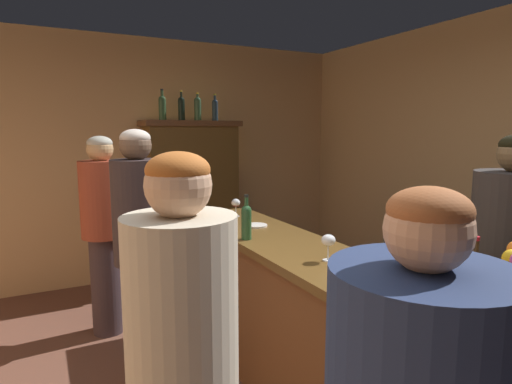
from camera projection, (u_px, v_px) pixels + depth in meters
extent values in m
cube|color=tan|center=(124.00, 161.00, 4.74)|extent=(5.37, 0.12, 2.69)
cube|color=brown|center=(309.00, 336.00, 2.55)|extent=(0.50, 2.83, 0.93)
cube|color=brown|center=(310.00, 257.00, 2.48)|extent=(0.57, 2.95, 0.05)
cube|color=brown|center=(192.00, 201.00, 4.83)|extent=(0.99, 0.40, 1.79)
cube|color=brown|center=(190.00, 123.00, 4.71)|extent=(1.07, 0.46, 0.06)
cylinder|color=#234B29|center=(246.00, 225.00, 2.77)|extent=(0.07, 0.07, 0.19)
sphere|color=#234B29|center=(246.00, 210.00, 2.75)|extent=(0.07, 0.07, 0.07)
cylinder|color=#234B29|center=(246.00, 204.00, 2.75)|extent=(0.03, 0.03, 0.09)
cylinder|color=black|center=(246.00, 196.00, 2.74)|extent=(0.03, 0.03, 0.02)
cylinder|color=black|center=(391.00, 260.00, 1.95)|extent=(0.08, 0.08, 0.23)
sphere|color=black|center=(392.00, 236.00, 1.93)|extent=(0.08, 0.08, 0.08)
cylinder|color=black|center=(392.00, 227.00, 1.93)|extent=(0.03, 0.03, 0.09)
cylinder|color=black|center=(393.00, 216.00, 1.92)|extent=(0.03, 0.03, 0.02)
cylinder|color=#43311C|center=(472.00, 287.00, 1.68)|extent=(0.07, 0.07, 0.18)
sphere|color=#43311C|center=(474.00, 265.00, 1.66)|extent=(0.07, 0.07, 0.07)
cylinder|color=#43311C|center=(475.00, 253.00, 1.66)|extent=(0.03, 0.03, 0.10)
cylinder|color=red|center=(476.00, 238.00, 1.65)|extent=(0.03, 0.03, 0.02)
cylinder|color=white|center=(328.00, 260.00, 2.33)|extent=(0.06, 0.06, 0.00)
cylinder|color=white|center=(328.00, 253.00, 2.32)|extent=(0.01, 0.01, 0.08)
ellipsoid|color=white|center=(328.00, 240.00, 2.31)|extent=(0.08, 0.08, 0.06)
cylinder|color=white|center=(236.00, 216.00, 3.51)|extent=(0.06, 0.06, 0.00)
cylinder|color=white|center=(236.00, 211.00, 3.51)|extent=(0.01, 0.01, 0.08)
ellipsoid|color=white|center=(236.00, 203.00, 3.50)|extent=(0.07, 0.07, 0.07)
ellipsoid|color=maroon|center=(236.00, 205.00, 3.50)|extent=(0.06, 0.06, 0.03)
cylinder|color=white|center=(391.00, 269.00, 2.17)|extent=(0.06, 0.06, 0.00)
cylinder|color=white|center=(391.00, 261.00, 2.16)|extent=(0.01, 0.01, 0.09)
ellipsoid|color=white|center=(392.00, 247.00, 2.15)|extent=(0.06, 0.06, 0.06)
cylinder|color=#38602D|center=(510.00, 289.00, 1.34)|extent=(0.01, 0.01, 0.20)
sphere|color=gold|center=(512.00, 259.00, 1.32)|extent=(0.06, 0.06, 0.06)
cylinder|color=white|center=(257.00, 225.00, 3.15)|extent=(0.16, 0.16, 0.01)
cylinder|color=#2B472C|center=(162.00, 110.00, 4.55)|extent=(0.08, 0.08, 0.22)
sphere|color=#2B472C|center=(162.00, 100.00, 4.53)|extent=(0.08, 0.08, 0.08)
cylinder|color=#2B472C|center=(162.00, 95.00, 4.53)|extent=(0.03, 0.03, 0.10)
cylinder|color=black|center=(162.00, 90.00, 4.52)|extent=(0.03, 0.03, 0.02)
cylinder|color=black|center=(181.00, 111.00, 4.64)|extent=(0.07, 0.07, 0.22)
sphere|color=black|center=(181.00, 100.00, 4.63)|extent=(0.07, 0.07, 0.07)
cylinder|color=black|center=(181.00, 96.00, 4.62)|extent=(0.02, 0.02, 0.09)
cylinder|color=gold|center=(181.00, 91.00, 4.61)|extent=(0.03, 0.03, 0.02)
cylinder|color=#2F4C33|center=(198.00, 111.00, 4.73)|extent=(0.08, 0.08, 0.22)
sphere|color=#2F4C33|center=(198.00, 101.00, 4.71)|extent=(0.08, 0.08, 0.08)
cylinder|color=#2F4C33|center=(197.00, 97.00, 4.71)|extent=(0.03, 0.03, 0.07)
cylinder|color=gold|center=(197.00, 93.00, 4.70)|extent=(0.03, 0.03, 0.02)
cylinder|color=#1D2F3F|center=(215.00, 112.00, 4.82)|extent=(0.07, 0.07, 0.21)
sphere|color=#1D2F3F|center=(215.00, 102.00, 4.81)|extent=(0.07, 0.07, 0.07)
cylinder|color=#1D2F3F|center=(215.00, 99.00, 4.80)|extent=(0.03, 0.03, 0.08)
cylinder|color=gold|center=(215.00, 95.00, 4.79)|extent=(0.03, 0.03, 0.02)
cylinder|color=#36292C|center=(107.00, 285.00, 3.55)|extent=(0.25, 0.25, 0.82)
cylinder|color=maroon|center=(102.00, 199.00, 3.45)|extent=(0.35, 0.35, 0.62)
sphere|color=tan|center=(100.00, 149.00, 3.39)|extent=(0.21, 0.21, 0.21)
ellipsoid|color=#B0AF9F|center=(100.00, 143.00, 3.38)|extent=(0.20, 0.20, 0.11)
sphere|color=tan|center=(428.00, 230.00, 0.84)|extent=(0.17, 0.17, 0.17)
ellipsoid|color=#98532C|center=(429.00, 210.00, 0.84)|extent=(0.17, 0.17, 0.10)
cylinder|color=gray|center=(143.00, 330.00, 2.68)|extent=(0.22, 0.22, 0.88)
cylinder|color=#2F2425|center=(138.00, 212.00, 2.57)|extent=(0.31, 0.31, 0.63)
sphere|color=brown|center=(135.00, 145.00, 2.51)|extent=(0.19, 0.19, 0.19)
ellipsoid|color=#B8AA9D|center=(135.00, 138.00, 2.50)|extent=(0.18, 0.18, 0.10)
cylinder|color=#BAAD95|center=(182.00, 320.00, 1.27)|extent=(0.34, 0.34, 0.64)
sphere|color=tan|center=(178.00, 185.00, 1.21)|extent=(0.19, 0.19, 0.19)
ellipsoid|color=#A45621|center=(178.00, 170.00, 1.21)|extent=(0.18, 0.18, 0.11)
cylinder|color=#2B2F26|center=(499.00, 383.00, 2.15)|extent=(0.27, 0.27, 0.85)
cylinder|color=#2A2524|center=(511.00, 238.00, 2.04)|extent=(0.37, 0.37, 0.64)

